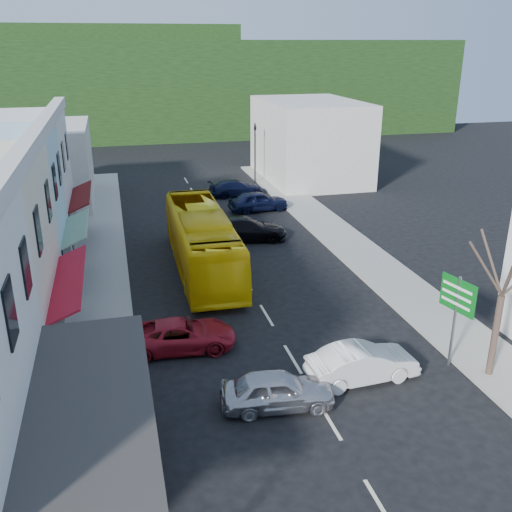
# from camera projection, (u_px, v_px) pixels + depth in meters

# --- Properties ---
(ground) EXTENTS (120.00, 120.00, 0.00)m
(ground) POSITION_uv_depth(u_px,v_px,m) (293.00, 359.00, 22.73)
(ground) COLOR black
(ground) RESTS_ON ground
(sidewalk_left) EXTENTS (3.00, 52.00, 0.15)m
(sidewalk_left) POSITION_uv_depth(u_px,v_px,m) (100.00, 280.00, 30.06)
(sidewalk_left) COLOR gray
(sidewalk_left) RESTS_ON ground
(sidewalk_right) EXTENTS (3.00, 52.00, 0.15)m
(sidewalk_right) POSITION_uv_depth(u_px,v_px,m) (363.00, 255.00, 33.49)
(sidewalk_right) COLOR gray
(sidewalk_right) RESTS_ON ground
(distant_block_left) EXTENTS (8.00, 10.00, 6.00)m
(distant_block_left) POSITION_uv_depth(u_px,v_px,m) (36.00, 165.00, 43.41)
(distant_block_left) COLOR #B7B2A8
(distant_block_left) RESTS_ON ground
(distant_block_right) EXTENTS (8.00, 12.00, 7.00)m
(distant_block_right) POSITION_uv_depth(u_px,v_px,m) (309.00, 140.00, 51.21)
(distant_block_right) COLOR #B7B2A8
(distant_block_right) RESTS_ON ground
(hillside) EXTENTS (80.00, 26.00, 14.00)m
(hillside) POSITION_uv_depth(u_px,v_px,m) (142.00, 80.00, 79.05)
(hillside) COLOR black
(hillside) RESTS_ON ground
(bus) EXTENTS (2.64, 11.63, 3.10)m
(bus) POSITION_uv_depth(u_px,v_px,m) (202.00, 243.00, 31.10)
(bus) COLOR yellow
(bus) RESTS_ON ground
(car_silver) EXTENTS (4.57, 2.26, 1.40)m
(car_silver) POSITION_uv_depth(u_px,v_px,m) (277.00, 389.00, 19.54)
(car_silver) COLOR #B1B1B6
(car_silver) RESTS_ON ground
(car_white) EXTENTS (4.51, 2.08, 1.40)m
(car_white) POSITION_uv_depth(u_px,v_px,m) (362.00, 363.00, 21.13)
(car_white) COLOR silver
(car_white) RESTS_ON ground
(car_red) EXTENTS (4.72, 2.22, 1.40)m
(car_red) POSITION_uv_depth(u_px,v_px,m) (181.00, 333.00, 23.27)
(car_red) COLOR maroon
(car_red) RESTS_ON ground
(car_black_near) EXTENTS (4.69, 2.36, 1.40)m
(car_black_near) POSITION_uv_depth(u_px,v_px,m) (245.00, 230.00, 36.05)
(car_black_near) COLOR black
(car_black_near) RESTS_ON ground
(car_navy_mid) EXTENTS (4.56, 2.24, 1.40)m
(car_navy_mid) POSITION_uv_depth(u_px,v_px,m) (258.00, 202.00, 42.28)
(car_navy_mid) COLOR black
(car_navy_mid) RESTS_ON ground
(car_navy_far) EXTENTS (4.65, 2.26, 1.40)m
(car_navy_far) POSITION_uv_depth(u_px,v_px,m) (236.00, 187.00, 46.44)
(car_navy_far) COLOR black
(car_navy_far) RESTS_ON ground
(pedestrian_left) EXTENTS (0.43, 0.62, 1.70)m
(pedestrian_left) POSITION_uv_depth(u_px,v_px,m) (102.00, 352.00, 21.30)
(pedestrian_left) COLOR black
(pedestrian_left) RESTS_ON sidewalk_left
(direction_sign) EXTENTS (0.96, 1.77, 3.73)m
(direction_sign) POSITION_uv_depth(u_px,v_px,m) (454.00, 322.00, 21.68)
(direction_sign) COLOR #085A16
(direction_sign) RESTS_ON ground
(street_tree) EXTENTS (2.82, 2.82, 6.75)m
(street_tree) POSITION_uv_depth(u_px,v_px,m) (502.00, 295.00, 20.35)
(street_tree) COLOR #33251E
(street_tree) RESTS_ON ground
(traffic_signal) EXTENTS (1.29, 1.43, 5.24)m
(traffic_signal) POSITION_uv_depth(u_px,v_px,m) (255.00, 154.00, 49.95)
(traffic_signal) COLOR black
(traffic_signal) RESTS_ON ground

